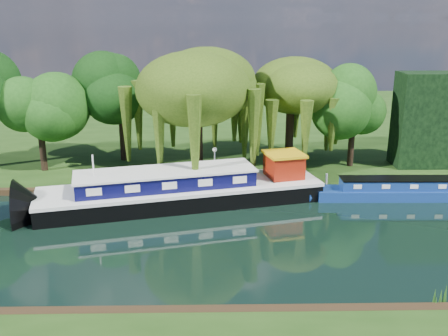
{
  "coord_description": "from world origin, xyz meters",
  "views": [
    {
      "loc": [
        0.53,
        -27.53,
        12.78
      ],
      "look_at": [
        1.14,
        5.54,
        2.8
      ],
      "focal_mm": 40.0,
      "sensor_mm": 36.0,
      "label": 1
    }
  ],
  "objects_px": {
    "dutch_barge": "(184,190)",
    "narrowboat": "(396,191)",
    "red_dinghy": "(38,207)",
    "white_cruiser": "(427,198)"
  },
  "relations": [
    {
      "from": "narrowboat",
      "to": "dutch_barge",
      "type": "bearing_deg",
      "value": -176.44
    },
    {
      "from": "narrowboat",
      "to": "white_cruiser",
      "type": "distance_m",
      "value": 2.45
    },
    {
      "from": "red_dinghy",
      "to": "narrowboat",
      "type": "bearing_deg",
      "value": -97.83
    },
    {
      "from": "dutch_barge",
      "to": "white_cruiser",
      "type": "xyz_separation_m",
      "value": [
        17.9,
        0.72,
        -1.05
      ]
    },
    {
      "from": "narrowboat",
      "to": "red_dinghy",
      "type": "distance_m",
      "value": 25.83
    },
    {
      "from": "narrowboat",
      "to": "red_dinghy",
      "type": "bearing_deg",
      "value": -176.38
    },
    {
      "from": "dutch_barge",
      "to": "narrowboat",
      "type": "bearing_deg",
      "value": -11.14
    },
    {
      "from": "dutch_barge",
      "to": "red_dinghy",
      "type": "relative_size",
      "value": 6.48
    },
    {
      "from": "dutch_barge",
      "to": "narrowboat",
      "type": "distance_m",
      "value": 15.54
    },
    {
      "from": "dutch_barge",
      "to": "red_dinghy",
      "type": "bearing_deg",
      "value": 168.99
    }
  ]
}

